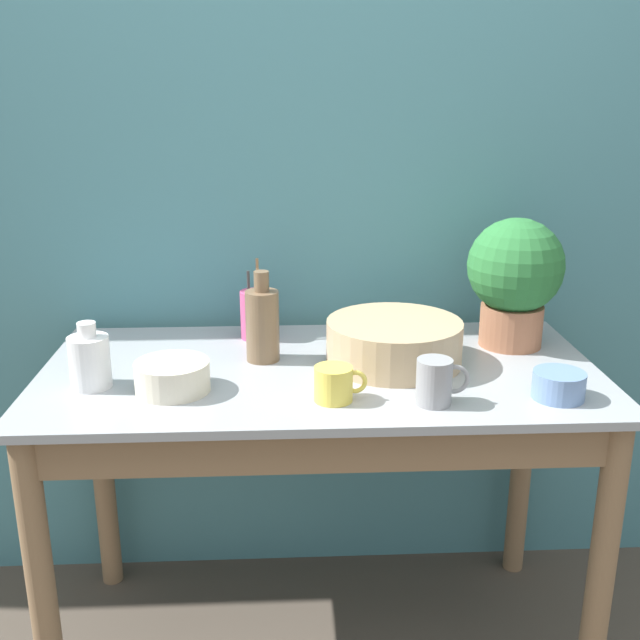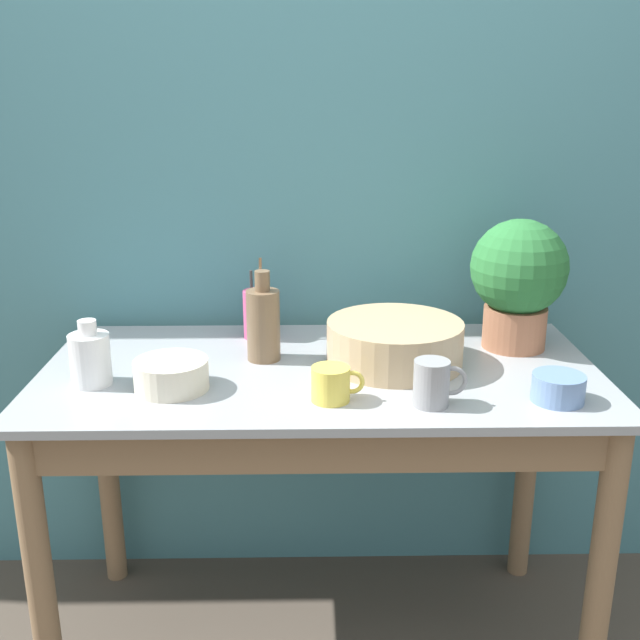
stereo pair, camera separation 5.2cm
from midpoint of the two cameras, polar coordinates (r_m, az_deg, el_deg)
wall_back at (r=2.08m, az=0.53°, el=11.05°), size 6.00×0.05×2.40m
counter_table at (r=1.83m, az=0.84°, el=-8.38°), size 1.33×0.67×0.79m
potted_plant at (r=1.95m, az=15.62°, el=3.16°), size 0.24×0.24×0.33m
bowl_wash_large at (r=1.81m, az=6.53°, el=-1.75°), size 0.33×0.33×0.11m
bottle_tall at (r=1.82m, az=-3.52°, el=-0.24°), size 0.08×0.08×0.22m
bottle_short at (r=1.75m, az=-16.29°, el=-2.79°), size 0.09×0.09×0.15m
mug_grey at (r=1.60m, az=9.53°, el=-4.76°), size 0.11×0.08×0.10m
mug_yellow at (r=1.60m, az=1.83°, el=-4.90°), size 0.11×0.08×0.08m
bowl_small_cream at (r=1.69m, az=-10.39°, el=-4.13°), size 0.17×0.17×0.07m
bowl_small_blue at (r=1.69m, az=18.55°, el=-4.93°), size 0.11×0.11×0.06m
utensil_cup at (r=2.00m, az=-3.93°, el=0.49°), size 0.08×0.08×0.21m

